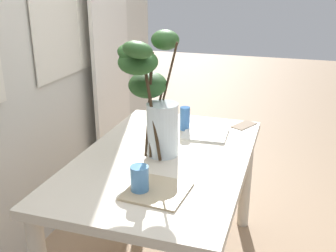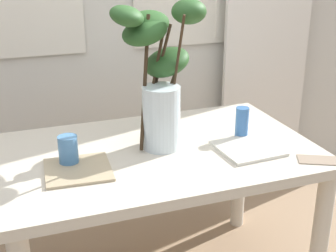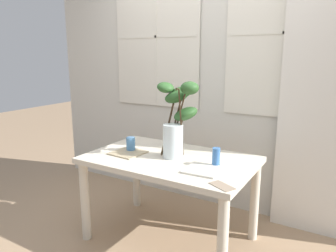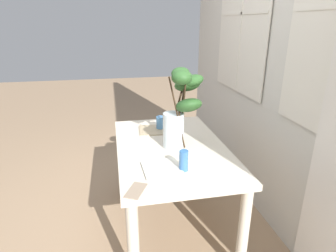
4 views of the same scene
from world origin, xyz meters
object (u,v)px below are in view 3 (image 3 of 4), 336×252
dining_table (170,170)px  drinking_glass_blue_right (216,157)px  drinking_glass_blue_left (131,144)px  plate_square_left (128,153)px  plate_square_right (203,170)px  vase_with_branches (177,116)px

dining_table → drinking_glass_blue_right: bearing=-0.0°
drinking_glass_blue_left → dining_table: bearing=2.7°
drinking_glass_blue_left → drinking_glass_blue_right: (0.79, 0.02, 0.01)m
drinking_glass_blue_left → plate_square_left: 0.09m
dining_table → plate_square_right: 0.40m
dining_table → plate_square_right: size_ratio=5.40×
drinking_glass_blue_left → plate_square_left: (0.02, -0.07, -0.06)m
drinking_glass_blue_left → drinking_glass_blue_right: drinking_glass_blue_right is taller
vase_with_branches → plate_square_right: vase_with_branches is taller
dining_table → drinking_glass_blue_right: size_ratio=9.52×
dining_table → plate_square_left: bearing=-166.2°
dining_table → vase_with_branches: vase_with_branches is taller
plate_square_left → plate_square_right: bearing=-4.0°
dining_table → drinking_glass_blue_left: size_ratio=11.13×
plate_square_left → plate_square_right: 0.72m
dining_table → plate_square_right: bearing=-21.1°
drinking_glass_blue_right → plate_square_right: 0.16m
vase_with_branches → plate_square_left: 0.54m
vase_with_branches → drinking_glass_blue_left: vase_with_branches is taller
vase_with_branches → drinking_glass_blue_right: size_ratio=4.40×
vase_with_branches → drinking_glass_blue_left: 0.50m
drinking_glass_blue_left → plate_square_left: bearing=-72.5°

